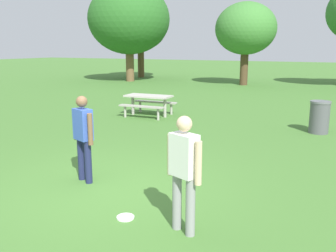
% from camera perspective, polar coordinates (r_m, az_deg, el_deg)
% --- Properties ---
extents(ground_plane, '(120.00, 120.00, 0.00)m').
position_cam_1_polar(ground_plane, '(6.84, -9.65, -9.46)').
color(ground_plane, '#447530').
extents(person_thrower, '(0.58, 0.34, 1.64)m').
position_cam_1_polar(person_thrower, '(4.91, 2.50, -6.44)').
color(person_thrower, gray).
rests_on(person_thrower, ground).
extents(person_catcher, '(0.58, 0.34, 1.64)m').
position_cam_1_polar(person_catcher, '(6.96, -13.10, -1.10)').
color(person_catcher, '#1E234C').
rests_on(person_catcher, ground).
extents(frisbee, '(0.27, 0.27, 0.03)m').
position_cam_1_polar(frisbee, '(5.67, -6.67, -14.00)').
color(frisbee, white).
rests_on(frisbee, ground).
extents(picnic_table_near, '(1.78, 1.51, 0.77)m').
position_cam_1_polar(picnic_table_near, '(13.46, -3.06, 3.95)').
color(picnic_table_near, '#B2ADA3').
rests_on(picnic_table_near, ground).
extents(trash_can_beside_table, '(0.59, 0.59, 0.96)m').
position_cam_1_polar(trash_can_beside_table, '(11.65, 22.58, 1.30)').
color(trash_can_beside_table, '#515156').
rests_on(trash_can_beside_table, ground).
extents(tree_tall_left, '(4.21, 4.21, 5.78)m').
position_cam_1_polar(tree_tall_left, '(30.79, -4.33, 14.98)').
color(tree_tall_left, brown).
rests_on(tree_tall_left, ground).
extents(tree_broad_center, '(5.85, 5.85, 6.93)m').
position_cam_1_polar(tree_broad_center, '(27.35, -6.12, 16.24)').
color(tree_broad_center, brown).
rests_on(tree_broad_center, ground).
extents(tree_far_right, '(3.95, 3.95, 5.34)m').
position_cam_1_polar(tree_far_right, '(24.94, 12.05, 14.62)').
color(tree_far_right, '#4C3823').
rests_on(tree_far_right, ground).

